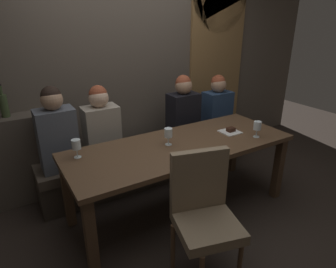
{
  "coord_description": "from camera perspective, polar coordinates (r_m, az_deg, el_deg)",
  "views": [
    {
      "loc": [
        -1.44,
        -2.12,
        1.88
      ],
      "look_at": [
        -0.11,
        0.07,
        0.84
      ],
      "focal_mm": 31.42,
      "sensor_mm": 36.0,
      "label": 1
    }
  ],
  "objects": [
    {
      "name": "wine_glass_far_left",
      "position": [
        2.74,
        0.07,
        0.08
      ],
      "size": [
        0.08,
        0.08,
        0.16
      ],
      "color": "silver",
      "rests_on": "dining_table"
    },
    {
      "name": "ground",
      "position": [
        3.18,
        2.37,
        -14.22
      ],
      "size": [
        9.0,
        9.0,
        0.0
      ],
      "primitive_type": "plane",
      "color": "black"
    },
    {
      "name": "chair_near_side",
      "position": [
        2.24,
        6.94,
        -14.15
      ],
      "size": [
        0.54,
        0.54,
        0.98
      ],
      "color": "brown",
      "rests_on": "ground"
    },
    {
      "name": "diner_near_end",
      "position": [
        3.93,
        9.52,
        5.71
      ],
      "size": [
        0.36,
        0.24,
        0.73
      ],
      "color": "navy",
      "rests_on": "banquette_bench"
    },
    {
      "name": "wine_glass_near_right",
      "position": [
        3.05,
        16.94,
        1.42
      ],
      "size": [
        0.08,
        0.08,
        0.16
      ],
      "color": "silver",
      "rests_on": "dining_table"
    },
    {
      "name": "diner_far_end",
      "position": [
        3.56,
        2.96,
        4.75
      ],
      "size": [
        0.36,
        0.24,
        0.79
      ],
      "color": "black",
      "rests_on": "banquette_bench"
    },
    {
      "name": "wine_bottle_pale_label",
      "position": [
        3.27,
        -29.22,
        4.93
      ],
      "size": [
        0.08,
        0.08,
        0.33
      ],
      "color": "#384728",
      "rests_on": "back_counter"
    },
    {
      "name": "wine_glass_far_right",
      "position": [
        2.61,
        -17.39,
        -2.04
      ],
      "size": [
        0.08,
        0.08,
        0.16
      ],
      "color": "silver",
      "rests_on": "dining_table"
    },
    {
      "name": "diner_bearded",
      "position": [
        3.15,
        -12.86,
        1.81
      ],
      "size": [
        0.36,
        0.24,
        0.78
      ],
      "color": "#9E9384",
      "rests_on": "banquette_bench"
    },
    {
      "name": "diner_redhead",
      "position": [
        3.01,
        -20.82,
        0.49
      ],
      "size": [
        0.36,
        0.24,
        0.83
      ],
      "color": "#4C515B",
      "rests_on": "banquette_bench"
    },
    {
      "name": "dessert_plate",
      "position": [
        3.14,
        11.99,
        0.57
      ],
      "size": [
        0.19,
        0.19,
        0.05
      ],
      "color": "white",
      "rests_on": "dining_table"
    },
    {
      "name": "banquette_bench",
      "position": [
        3.57,
        -3.81,
        -5.53
      ],
      "size": [
        2.5,
        0.44,
        0.45
      ],
      "color": "#312A23",
      "rests_on": "ground"
    },
    {
      "name": "arched_door",
      "position": [
        4.33,
        9.4,
        14.95
      ],
      "size": [
        0.9,
        0.05,
        2.55
      ],
      "color": "olive",
      "rests_on": "ground"
    },
    {
      "name": "back_wall_tiled",
      "position": [
        3.66,
        -8.28,
        15.89
      ],
      "size": [
        6.0,
        0.12,
        3.0
      ],
      "primitive_type": "cube",
      "color": "brown",
      "rests_on": "ground"
    },
    {
      "name": "dining_table",
      "position": [
        2.84,
        2.57,
        -3.54
      ],
      "size": [
        2.2,
        0.84,
        0.74
      ],
      "color": "#493422",
      "rests_on": "ground"
    }
  ]
}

